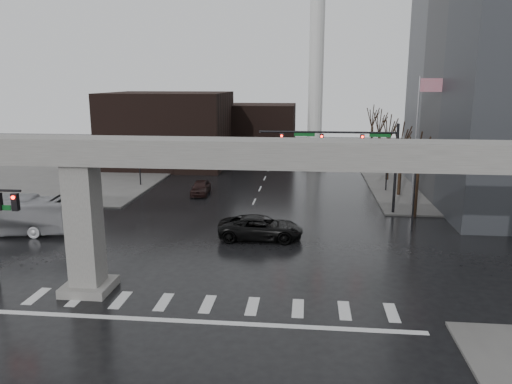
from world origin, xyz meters
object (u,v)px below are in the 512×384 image
Objects in this scene: far_car at (201,188)px; signal_mast_arm at (352,148)px; pickup_truck at (261,228)px; city_bus at (2,215)px.

signal_mast_arm is at bearing -24.17° from far_car.
signal_mast_arm is 12.15m from pickup_truck.
city_bus is (-27.14, -9.24, -4.33)m from signal_mast_arm.
far_car is at bearing 26.40° from pickup_truck.
signal_mast_arm reaches higher than city_bus.
far_car is (12.28, 14.97, -0.76)m from city_bus.
signal_mast_arm is at bearing -77.12° from city_bus.
city_bus is (-19.89, -0.84, 0.62)m from pickup_truck.
signal_mast_arm is 1.92× the size of pickup_truck.
pickup_truck is 16.05m from far_car.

